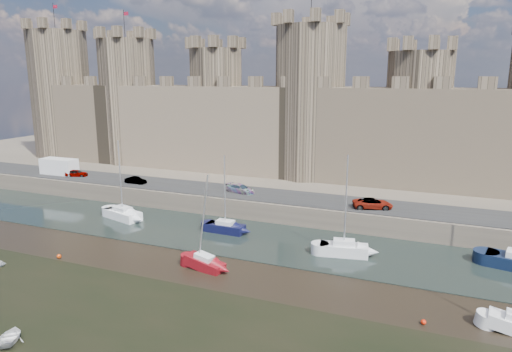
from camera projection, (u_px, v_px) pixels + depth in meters
The scene contains 18 objects.
ground at pixel (85, 349), 31.08m from camera, with size 160.00×160.00×0.00m, color black.
water_channel at pixel (233, 236), 52.78m from camera, with size 160.00×12.00×0.08m, color black.
quay at pixel (314, 168), 85.08m from camera, with size 160.00×60.00×2.50m, color #4C443A.
road at pixel (264, 195), 61.28m from camera, with size 160.00×7.00×0.10m, color black.
castle at pixel (292, 118), 72.21m from camera, with size 108.50×11.00×29.00m.
car_0 at pixel (76, 173), 72.15m from camera, with size 1.38×3.42×1.17m, color gray.
car_1 at pixel (136, 180), 67.37m from camera, with size 1.14×3.26×1.08m, color gray.
car_2 at pixel (241, 189), 62.17m from camera, with size 1.68×4.14×1.20m, color gray.
car_3 at pixel (373, 204), 54.79m from camera, with size 2.18×4.73×1.31m, color gray.
van at pixel (59, 167), 73.53m from camera, with size 6.00×2.40×2.62m, color silver.
sailboat_0 at pixel (123, 213), 58.82m from camera, with size 5.85×3.55×10.24m.
sailboat_1 at pixel (225, 227), 53.79m from camera, with size 4.65×1.92×9.22m.
sailboat_2 at pixel (344, 248), 46.89m from camera, with size 5.13×2.75×10.51m.
sailboat_4 at pixel (204, 262), 43.72m from camera, with size 4.21×2.19×9.38m.
dinghy_2 at pixel (11, 337), 31.92m from camera, with size 2.07×0.60×2.90m, color silver.
dinghy_3 at pixel (0, 263), 44.41m from camera, with size 1.22×0.75×1.42m, color silver.
buoy_1 at pixel (59, 256), 46.35m from camera, with size 0.46×0.46×0.46m, color #C03608.
buoy_3 at pixel (423, 322), 34.07m from camera, with size 0.41×0.41×0.41m, color red.
Camera 1 is at (21.30, -21.35, 18.24)m, focal length 32.00 mm.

